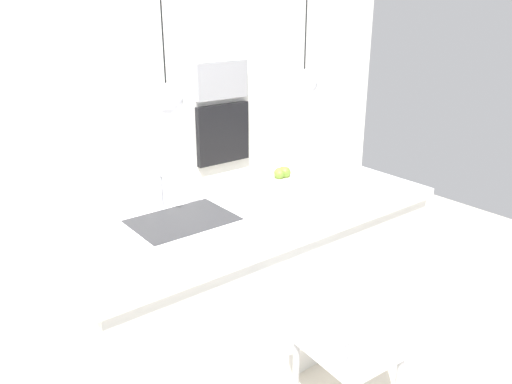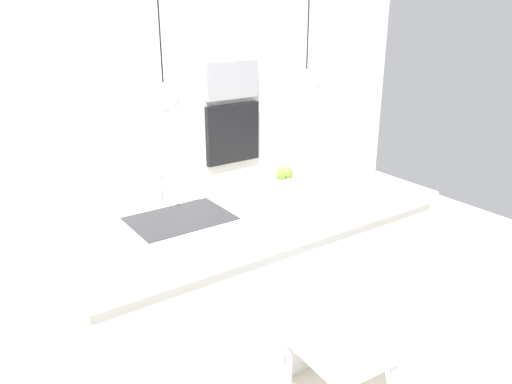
{
  "view_description": "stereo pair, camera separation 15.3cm",
  "coord_description": "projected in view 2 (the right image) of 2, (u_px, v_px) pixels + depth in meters",
  "views": [
    {
      "loc": [
        -1.7,
        -2.31,
        2.07
      ],
      "look_at": [
        0.1,
        0.0,
        0.98
      ],
      "focal_mm": 35.51,
      "sensor_mm": 36.0,
      "label": 1
    },
    {
      "loc": [
        -1.58,
        -2.4,
        2.07
      ],
      "look_at": [
        0.1,
        0.0,
        0.98
      ],
      "focal_mm": 35.51,
      "sensor_mm": 36.0,
      "label": 2
    }
  ],
  "objects": [
    {
      "name": "pendant_light_left",
      "position": [
        164.0,
        98.0,
        2.59
      ],
      "size": [
        0.17,
        0.17,
        0.77
      ],
      "color": "silver"
    },
    {
      "name": "back_wall",
      "position": [
        134.0,
        103.0,
        4.23
      ],
      "size": [
        6.0,
        0.1,
        2.6
      ],
      "primitive_type": "cube",
      "color": "white",
      "rests_on": "ground"
    },
    {
      "name": "kitchen_island",
      "position": [
        243.0,
        270.0,
        3.25
      ],
      "size": [
        2.3,
        1.13,
        0.93
      ],
      "color": "white",
      "rests_on": "ground"
    },
    {
      "name": "floor",
      "position": [
        244.0,
        331.0,
        3.42
      ],
      "size": [
        6.6,
        6.6,
        0.0
      ],
      "primitive_type": "plane",
      "color": "beige",
      "rests_on": "ground"
    },
    {
      "name": "faucet",
      "position": [
        163.0,
        184.0,
        2.98
      ],
      "size": [
        0.02,
        0.17,
        0.22
      ],
      "color": "silver",
      "rests_on": "kitchen_island"
    },
    {
      "name": "sink_basin",
      "position": [
        180.0,
        219.0,
        2.87
      ],
      "size": [
        0.56,
        0.4,
        0.02
      ],
      "primitive_type": "cube",
      "color": "#2D2D30",
      "rests_on": "kitchen_island"
    },
    {
      "name": "oven",
      "position": [
        232.0,
        133.0,
        4.81
      ],
      "size": [
        0.56,
        0.08,
        0.56
      ],
      "primitive_type": "cube",
      "color": "black",
      "rests_on": "back_wall"
    },
    {
      "name": "microwave",
      "position": [
        231.0,
        80.0,
        4.63
      ],
      "size": [
        0.54,
        0.08,
        0.34
      ],
      "primitive_type": "cube",
      "color": "#9E9EA3",
      "rests_on": "back_wall"
    },
    {
      "name": "pendant_light_right",
      "position": [
        306.0,
        82.0,
        3.11
      ],
      "size": [
        0.17,
        0.17,
        0.77
      ],
      "color": "silver"
    },
    {
      "name": "chair_near",
      "position": [
        350.0,
        347.0,
        2.5
      ],
      "size": [
        0.44,
        0.48,
        0.85
      ],
      "color": "white",
      "rests_on": "ground"
    },
    {
      "name": "fruit_bowl",
      "position": [
        286.0,
        179.0,
        3.37
      ],
      "size": [
        0.28,
        0.28,
        0.13
      ],
      "color": "beige",
      "rests_on": "kitchen_island"
    }
  ]
}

